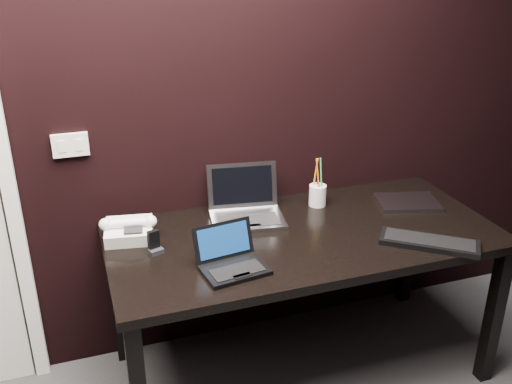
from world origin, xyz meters
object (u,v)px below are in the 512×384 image
object	(u,v)px
pen_cup	(318,194)
desk_phone	(129,230)
netbook	(232,261)
silver_laptop	(246,210)
desk	(303,248)
ext_keyboard	(429,242)
mobile_phone	(154,245)
closed_laptop	(407,202)

from	to	relation	value
pen_cup	desk_phone	bearing A→B (deg)	-176.28
netbook	silver_laptop	distance (m)	0.44
desk	ext_keyboard	world-z (taller)	ext_keyboard
desk_phone	pen_cup	xyz separation A→B (m)	(0.90, 0.06, 0.01)
silver_laptop	mobile_phone	world-z (taller)	silver_laptop
desk	mobile_phone	size ratio (longest dim) A/B	17.55
ext_keyboard	mobile_phone	distance (m)	1.14
mobile_phone	closed_laptop	bearing A→B (deg)	3.40
silver_laptop	desk_phone	distance (m)	0.53
ext_keyboard	mobile_phone	world-z (taller)	mobile_phone
netbook	ext_keyboard	xyz separation A→B (m)	(0.84, -0.09, -0.02)
desk_phone	closed_laptop	bearing A→B (deg)	-3.21
ext_keyboard	closed_laptop	distance (m)	0.41
silver_laptop	desk	bearing A→B (deg)	-47.11
mobile_phone	desk	bearing A→B (deg)	-3.19
netbook	desk_phone	distance (m)	0.51
desk	silver_laptop	bearing A→B (deg)	132.89
desk	netbook	world-z (taller)	netbook
ext_keyboard	closed_laptop	size ratio (longest dim) A/B	1.22
silver_laptop	mobile_phone	xyz separation A→B (m)	(-0.45, -0.18, -0.01)
netbook	ext_keyboard	size ratio (longest dim) A/B	0.68
ext_keyboard	desk	bearing A→B (deg)	148.99
desk_phone	desk	bearing A→B (deg)	-14.13
silver_laptop	pen_cup	xyz separation A→B (m)	(0.37, 0.03, 0.01)
desk	silver_laptop	size ratio (longest dim) A/B	4.62
netbook	silver_laptop	xyz separation A→B (m)	(0.19, 0.40, 0.01)
netbook	closed_laptop	xyz separation A→B (m)	(0.98, 0.30, -0.02)
ext_keyboard	netbook	bearing A→B (deg)	174.07
desk_phone	pen_cup	world-z (taller)	pen_cup
netbook	closed_laptop	distance (m)	1.02
netbook	desk_phone	size ratio (longest dim) A/B	1.11
closed_laptop	desk_phone	size ratio (longest dim) A/B	1.34
pen_cup	closed_laptop	bearing A→B (deg)	-17.61
silver_laptop	pen_cup	world-z (taller)	pen_cup
closed_laptop	desk_phone	distance (m)	1.32
netbook	desk_phone	world-z (taller)	netbook
netbook	desk_phone	xyz separation A→B (m)	(-0.35, 0.37, 0.01)
desk_phone	mobile_phone	size ratio (longest dim) A/B	2.54
netbook	pen_cup	size ratio (longest dim) A/B	1.13
mobile_phone	pen_cup	xyz separation A→B (m)	(0.82, 0.21, 0.02)
silver_laptop	closed_laptop	world-z (taller)	silver_laptop
desk	ext_keyboard	size ratio (longest dim) A/B	4.22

